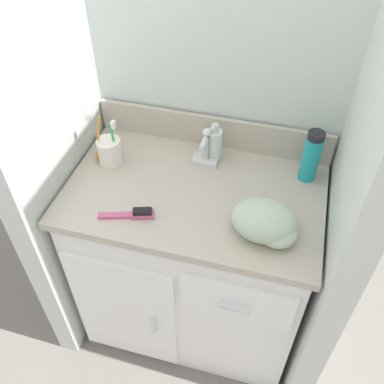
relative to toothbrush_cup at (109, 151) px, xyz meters
name	(u,v)px	position (x,y,z in m)	size (l,w,h in m)	color
ground_plane	(194,314)	(0.32, -0.06, -0.85)	(6.00, 6.00, 0.00)	slate
wall_back	(219,63)	(0.32, 0.25, 0.25)	(1.04, 0.08, 2.20)	silver
wall_left	(43,92)	(-0.15, -0.06, 0.25)	(0.08, 0.61, 2.20)	silver
wall_right	(371,144)	(0.80, -0.06, 0.25)	(0.08, 0.61, 2.20)	silver
vanity	(193,261)	(0.32, -0.07, -0.44)	(0.86, 0.55, 0.80)	white
backsplash	(213,131)	(0.32, 0.19, 0.01)	(0.86, 0.02, 0.12)	#B2A899
sink_faucet	(205,152)	(0.32, 0.08, 0.00)	(0.09, 0.09, 0.14)	silver
toothbrush_cup	(109,151)	(0.00, 0.00, 0.00)	(0.10, 0.08, 0.21)	white
soap_dispenser	(214,144)	(0.35, 0.11, 0.01)	(0.05, 0.06, 0.15)	silver
shaving_cream_can	(311,157)	(0.68, 0.10, 0.04)	(0.06, 0.06, 0.19)	teal
hairbrush	(134,214)	(0.17, -0.22, -0.04)	(0.17, 0.08, 0.03)	#C1517F
hand_towel	(267,223)	(0.58, -0.19, 0.00)	(0.20, 0.16, 0.11)	#A8BCA3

